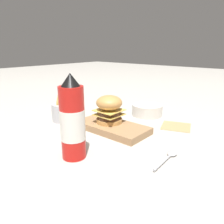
{
  "coord_description": "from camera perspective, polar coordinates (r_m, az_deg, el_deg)",
  "views": [
    {
      "loc": [
        0.47,
        -0.54,
        0.32
      ],
      "look_at": [
        -0.05,
        0.07,
        0.08
      ],
      "focal_mm": 35.0,
      "sensor_mm": 36.0,
      "label": 1
    }
  ],
  "objects": [
    {
      "name": "spoon",
      "position": [
        0.69,
        14.83,
        -11.0
      ],
      "size": [
        0.03,
        0.14,
        0.01
      ],
      "rotation": [
        0.0,
        0.0,
        1.62
      ],
      "color": "#B2B2B7",
      "rests_on": "ground_plane"
    },
    {
      "name": "fries_basket",
      "position": [
        1.0,
        -12.39,
        0.16
      ],
      "size": [
        0.11,
        0.11,
        0.14
      ],
      "color": "#B7B7BC",
      "rests_on": "ground_plane"
    },
    {
      "name": "ground_plane",
      "position": [
        0.79,
        -0.46,
        -7.22
      ],
      "size": [
        6.0,
        6.0,
        0.0
      ],
      "primitive_type": "plane",
      "color": "#B7B2A8"
    },
    {
      "name": "side_bowl",
      "position": [
        1.06,
        9.16,
        0.59
      ],
      "size": [
        0.14,
        0.14,
        0.05
      ],
      "color": "silver",
      "rests_on": "ground_plane"
    },
    {
      "name": "serving_board",
      "position": [
        0.87,
        -0.0,
        -4.0
      ],
      "size": [
        0.29,
        0.14,
        0.03
      ],
      "color": "#A37A51",
      "rests_on": "ground_plane"
    },
    {
      "name": "ketchup_bottle",
      "position": [
        0.64,
        -10.08,
        -2.38
      ],
      "size": [
        0.07,
        0.07,
        0.25
      ],
      "color": "red",
      "rests_on": "ground_plane"
    },
    {
      "name": "parchment_square",
      "position": [
        0.95,
        16.38,
        -3.58
      ],
      "size": [
        0.15,
        0.15,
        0.0
      ],
      "color": "tan",
      "rests_on": "ground_plane"
    },
    {
      "name": "ketchup_puddle",
      "position": [
        1.11,
        -2.22,
        -0.01
      ],
      "size": [
        0.05,
        0.05,
        0.0
      ],
      "color": "#9E140F",
      "rests_on": "ground_plane"
    },
    {
      "name": "burger",
      "position": [
        0.87,
        -0.74,
        0.82
      ],
      "size": [
        0.1,
        0.1,
        0.11
      ],
      "color": "tan",
      "rests_on": "serving_board"
    }
  ]
}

